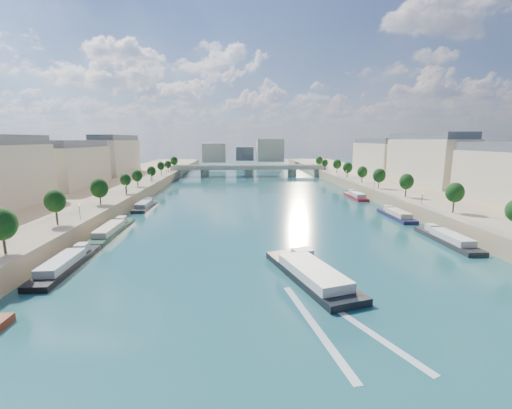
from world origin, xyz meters
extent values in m
plane|color=#0D313A|center=(0.00, 100.00, 0.00)|extent=(700.00, 700.00, 0.00)
cube|color=#9E8460|center=(-72.00, 100.00, 2.50)|extent=(44.00, 520.00, 5.00)
cube|color=#9E8460|center=(72.00, 100.00, 2.50)|extent=(44.00, 520.00, 5.00)
cube|color=gray|center=(-57.00, 100.00, 5.05)|extent=(14.00, 520.00, 0.10)
cube|color=gray|center=(57.00, 100.00, 5.05)|extent=(14.00, 520.00, 0.10)
cylinder|color=#382B1E|center=(-55.00, 42.00, 6.91)|extent=(0.50, 0.50, 3.82)
cylinder|color=#382B1E|center=(-55.00, 66.00, 6.91)|extent=(0.50, 0.50, 3.82)
ellipsoid|color=black|center=(-55.00, 66.00, 10.50)|extent=(4.80, 4.80, 5.52)
cylinder|color=#382B1E|center=(-55.00, 90.00, 6.91)|extent=(0.50, 0.50, 3.82)
ellipsoid|color=black|center=(-55.00, 90.00, 10.50)|extent=(4.80, 4.80, 5.52)
cylinder|color=#382B1E|center=(-55.00, 114.00, 6.91)|extent=(0.50, 0.50, 3.82)
ellipsoid|color=black|center=(-55.00, 114.00, 10.50)|extent=(4.80, 4.80, 5.52)
cylinder|color=#382B1E|center=(-55.00, 138.00, 6.91)|extent=(0.50, 0.50, 3.82)
ellipsoid|color=black|center=(-55.00, 138.00, 10.50)|extent=(4.80, 4.80, 5.52)
cylinder|color=#382B1E|center=(-55.00, 162.00, 6.91)|extent=(0.50, 0.50, 3.82)
ellipsoid|color=black|center=(-55.00, 162.00, 10.50)|extent=(4.80, 4.80, 5.52)
cylinder|color=#382B1E|center=(-55.00, 186.00, 6.91)|extent=(0.50, 0.50, 3.82)
ellipsoid|color=black|center=(-55.00, 186.00, 10.50)|extent=(4.80, 4.80, 5.52)
cylinder|color=#382B1E|center=(-55.00, 210.00, 6.91)|extent=(0.50, 0.50, 3.82)
ellipsoid|color=black|center=(-55.00, 210.00, 10.50)|extent=(4.80, 4.80, 5.52)
cylinder|color=#382B1E|center=(-55.00, 234.00, 6.91)|extent=(0.50, 0.50, 3.82)
ellipsoid|color=black|center=(-55.00, 234.00, 10.50)|extent=(4.80, 4.80, 5.52)
cylinder|color=#382B1E|center=(55.00, 50.00, 6.91)|extent=(0.50, 0.50, 3.82)
cylinder|color=#382B1E|center=(55.00, 74.00, 6.91)|extent=(0.50, 0.50, 3.82)
ellipsoid|color=black|center=(55.00, 74.00, 10.50)|extent=(4.80, 4.80, 5.52)
cylinder|color=#382B1E|center=(55.00, 98.00, 6.91)|extent=(0.50, 0.50, 3.82)
ellipsoid|color=black|center=(55.00, 98.00, 10.50)|extent=(4.80, 4.80, 5.52)
cylinder|color=#382B1E|center=(55.00, 122.00, 6.91)|extent=(0.50, 0.50, 3.82)
ellipsoid|color=black|center=(55.00, 122.00, 10.50)|extent=(4.80, 4.80, 5.52)
cylinder|color=#382B1E|center=(55.00, 146.00, 6.91)|extent=(0.50, 0.50, 3.82)
ellipsoid|color=black|center=(55.00, 146.00, 10.50)|extent=(4.80, 4.80, 5.52)
cylinder|color=#382B1E|center=(55.00, 170.00, 6.91)|extent=(0.50, 0.50, 3.82)
ellipsoid|color=black|center=(55.00, 170.00, 10.50)|extent=(4.80, 4.80, 5.52)
cylinder|color=#382B1E|center=(55.00, 194.00, 6.91)|extent=(0.50, 0.50, 3.82)
ellipsoid|color=black|center=(55.00, 194.00, 10.50)|extent=(4.80, 4.80, 5.52)
cylinder|color=#382B1E|center=(55.00, 218.00, 6.91)|extent=(0.50, 0.50, 3.82)
ellipsoid|color=black|center=(55.00, 218.00, 10.50)|extent=(4.80, 4.80, 5.52)
cylinder|color=#382B1E|center=(55.00, 242.00, 6.91)|extent=(0.50, 0.50, 3.82)
ellipsoid|color=black|center=(55.00, 242.00, 10.50)|extent=(4.80, 4.80, 5.52)
cylinder|color=black|center=(-52.50, 70.00, 7.00)|extent=(0.14, 0.14, 4.00)
sphere|color=#FFE5B2|center=(-52.50, 70.00, 9.10)|extent=(0.36, 0.36, 0.36)
cylinder|color=black|center=(-52.50, 110.00, 7.00)|extent=(0.14, 0.14, 4.00)
sphere|color=#FFE5B2|center=(-52.50, 110.00, 9.10)|extent=(0.36, 0.36, 0.36)
cylinder|color=black|center=(-52.50, 150.00, 7.00)|extent=(0.14, 0.14, 4.00)
sphere|color=#FFE5B2|center=(-52.50, 150.00, 9.10)|extent=(0.36, 0.36, 0.36)
cylinder|color=black|center=(-52.50, 190.00, 7.00)|extent=(0.14, 0.14, 4.00)
sphere|color=#FFE5B2|center=(-52.50, 190.00, 9.10)|extent=(0.36, 0.36, 0.36)
cylinder|color=black|center=(52.50, 85.00, 7.00)|extent=(0.14, 0.14, 4.00)
sphere|color=#FFE5B2|center=(52.50, 85.00, 9.10)|extent=(0.36, 0.36, 0.36)
cylinder|color=black|center=(52.50, 125.00, 7.00)|extent=(0.14, 0.14, 4.00)
sphere|color=#FFE5B2|center=(52.50, 125.00, 9.10)|extent=(0.36, 0.36, 0.36)
cylinder|color=black|center=(52.50, 165.00, 7.00)|extent=(0.14, 0.14, 4.00)
sphere|color=#FFE5B2|center=(52.50, 165.00, 9.10)|extent=(0.36, 0.36, 0.36)
cylinder|color=black|center=(52.50, 205.00, 7.00)|extent=(0.14, 0.14, 4.00)
sphere|color=#FFE5B2|center=(52.50, 205.00, 9.10)|extent=(0.36, 0.36, 0.36)
cube|color=beige|center=(-85.00, 141.00, 15.00)|extent=(16.00, 52.00, 20.00)
cube|color=#474C54|center=(-85.00, 141.00, 26.60)|extent=(14.72, 50.44, 3.20)
cube|color=beige|center=(-85.00, 199.00, 15.00)|extent=(16.00, 52.00, 20.00)
cube|color=#474C54|center=(-85.00, 199.00, 26.60)|extent=(14.72, 50.44, 3.20)
cube|color=beige|center=(85.00, 141.00, 15.00)|extent=(16.00, 52.00, 20.00)
cube|color=#474C54|center=(85.00, 141.00, 26.60)|extent=(14.72, 50.44, 3.20)
cube|color=beige|center=(85.00, 199.00, 15.00)|extent=(16.00, 52.00, 20.00)
cube|color=#474C54|center=(85.00, 199.00, 26.60)|extent=(14.72, 50.44, 3.20)
cube|color=beige|center=(-30.00, 310.00, 14.00)|extent=(22.00, 18.00, 18.00)
cube|color=beige|center=(25.00, 320.00, 16.00)|extent=(26.00, 20.00, 22.00)
cube|color=#474C54|center=(0.00, 335.00, 12.00)|extent=(18.00, 16.00, 14.00)
cube|color=#C1B79E|center=(0.00, 226.13, 6.20)|extent=(112.00, 11.00, 2.20)
cube|color=#C1B79E|center=(0.00, 221.13, 7.70)|extent=(112.00, 0.80, 0.90)
cube|color=#C1B79E|center=(0.00, 231.13, 7.70)|extent=(112.00, 0.80, 0.90)
cylinder|color=#C1B79E|center=(-32.00, 226.13, 2.50)|extent=(6.40, 6.40, 5.00)
cylinder|color=#C1B79E|center=(0.00, 226.13, 2.50)|extent=(6.40, 6.40, 5.00)
cylinder|color=#C1B79E|center=(32.00, 226.13, 2.50)|extent=(6.40, 6.40, 5.00)
cube|color=#C1B79E|center=(-52.00, 226.13, 2.50)|extent=(6.00, 12.00, 5.00)
cube|color=#C1B79E|center=(52.00, 226.13, 2.50)|extent=(6.00, 12.00, 5.00)
cube|color=black|center=(4.53, 38.00, 0.38)|extent=(15.15, 28.57, 1.96)
cube|color=white|center=(4.53, 35.80, 2.24)|extent=(11.13, 18.94, 1.77)
cube|color=white|center=(4.53, 46.24, 2.26)|extent=(4.68, 4.25, 1.80)
cube|color=silver|center=(1.33, 21.00, 0.02)|extent=(5.29, 25.86, 0.04)
cube|color=silver|center=(7.73, 21.00, 0.02)|extent=(11.30, 24.39, 0.04)
cube|color=black|center=(-45.50, 46.34, 0.30)|extent=(5.00, 24.67, 1.80)
cube|color=#B1B8BE|center=(-45.50, 44.37, 2.00)|extent=(4.10, 13.57, 1.60)
cube|color=#B1B8BE|center=(-45.50, 53.74, 2.10)|extent=(2.50, 2.96, 1.80)
cube|color=#163727|center=(-45.50, 73.37, 0.30)|extent=(5.00, 28.06, 1.80)
cube|color=beige|center=(-45.50, 71.13, 2.00)|extent=(4.10, 15.43, 1.60)
cube|color=beige|center=(-45.50, 81.79, 2.10)|extent=(2.50, 3.37, 1.80)
cube|color=#29292C|center=(-45.50, 110.09, 0.30)|extent=(5.00, 21.05, 1.80)
cube|color=gray|center=(-45.50, 108.41, 2.00)|extent=(4.10, 11.58, 1.60)
cube|color=gray|center=(-45.50, 116.41, 2.10)|extent=(2.50, 2.53, 1.80)
cube|color=black|center=(45.50, 59.25, 0.30)|extent=(5.00, 24.18, 1.80)
cube|color=silver|center=(45.50, 57.31, 2.00)|extent=(4.10, 13.30, 1.60)
cube|color=silver|center=(45.50, 66.50, 2.10)|extent=(2.50, 2.90, 1.80)
cube|color=#1C1C3D|center=(45.50, 88.10, 0.30)|extent=(5.00, 21.05, 1.80)
cube|color=beige|center=(45.50, 86.42, 2.00)|extent=(4.10, 11.58, 1.60)
cube|color=beige|center=(45.50, 94.42, 2.10)|extent=(2.50, 2.53, 1.80)
cube|color=maroon|center=(45.50, 128.25, 0.30)|extent=(5.00, 20.57, 1.80)
cube|color=#A8AFB4|center=(45.50, 126.61, 2.00)|extent=(4.10, 11.31, 1.60)
cube|color=#A8AFB4|center=(45.50, 134.42, 2.10)|extent=(2.50, 2.47, 1.80)
camera|label=1|loc=(-9.85, -24.12, 26.62)|focal=24.00mm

